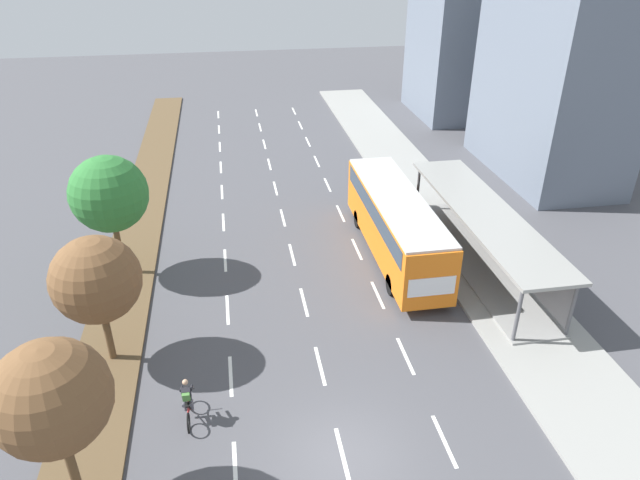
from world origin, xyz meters
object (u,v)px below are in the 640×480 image
at_px(median_tree_nearest, 51,398).
at_px(median_tree_second, 96,280).
at_px(median_tree_third, 109,194).
at_px(bus_shelter, 487,231).
at_px(bus, 395,220).
at_px(cyclist, 188,402).

bearing_deg(median_tree_nearest, median_tree_second, 90.22).
height_order(median_tree_nearest, median_tree_third, median_tree_third).
bearing_deg(bus_shelter, median_tree_second, -165.46).
bearing_deg(median_tree_third, median_tree_second, -86.43).
xyz_separation_m(median_tree_nearest, median_tree_second, (-0.03, 6.60, -0.47)).
xyz_separation_m(bus, median_tree_second, (-13.34, -6.16, 1.70)).
bearing_deg(median_tree_third, bus, -1.86).
relative_size(median_tree_second, median_tree_third, 0.88).
height_order(cyclist, median_tree_second, median_tree_second).
xyz_separation_m(bus, median_tree_nearest, (-13.31, -12.76, 2.17)).
relative_size(cyclist, median_tree_nearest, 0.32).
bearing_deg(median_tree_third, cyclist, -71.19).
distance_m(cyclist, median_tree_nearest, 5.45).
xyz_separation_m(cyclist, median_tree_third, (-3.52, 10.34, 3.55)).
bearing_deg(median_tree_third, median_tree_nearest, -88.10).
height_order(median_tree_nearest, median_tree_second, median_tree_nearest).
bearing_deg(bus_shelter, bus, 159.65).
xyz_separation_m(cyclist, median_tree_second, (-3.11, 3.73, 2.98)).
bearing_deg(median_tree_nearest, median_tree_third, 91.90).
distance_m(cyclist, median_tree_second, 5.70).
distance_m(bus_shelter, median_tree_nearest, 20.98).
xyz_separation_m(bus_shelter, cyclist, (-14.51, -8.30, -1.07)).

